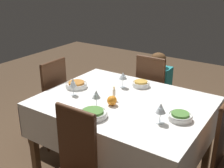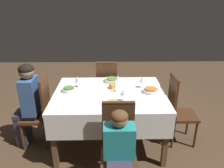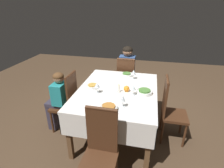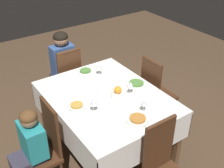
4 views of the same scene
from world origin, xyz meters
TOP-DOWN VIEW (x-y plane):
  - dining_table at (0.00, 0.00)m, footprint 1.45×1.13m
  - chair_north at (-0.08, 0.77)m, footprint 0.36×0.36m
  - chair_west at (-0.93, 0.00)m, footprint 0.36×0.36m
  - person_child_teal at (-0.08, 0.93)m, footprint 0.30×0.33m
  - bowl_east at (0.54, -0.06)m, footprint 0.19×0.19m
  - wine_glass_east at (0.43, -0.18)m, footprint 0.08×0.08m
  - bowl_north at (-0.03, 0.37)m, footprint 0.17×0.17m
  - wine_glass_north at (-0.17, 0.25)m, footprint 0.08×0.08m
  - bowl_south at (-0.04, -0.39)m, footprint 0.22×0.22m
  - wine_glass_south at (-0.12, -0.24)m, footprint 0.07×0.07m
  - bowl_west at (-0.54, -0.00)m, footprint 0.21×0.21m
  - wine_glass_west at (-0.44, -0.15)m, footprint 0.06×0.06m
  - candle_centerpiece at (-0.08, -0.03)m, footprint 0.05×0.05m
  - orange_fruit at (-0.03, -0.14)m, footprint 0.08×0.08m

SIDE VIEW (x-z plane):
  - chair_north at x=-0.08m, z-range 0.03..1.02m
  - chair_west at x=-0.93m, z-range 0.03..1.02m
  - person_child_teal at x=-0.08m, z-range 0.05..1.04m
  - dining_table at x=0.00m, z-range 0.29..1.06m
  - bowl_south at x=-0.04m, z-range 0.77..0.83m
  - bowl_west at x=-0.54m, z-range 0.77..0.83m
  - bowl_east at x=0.54m, z-range 0.77..0.83m
  - bowl_north at x=-0.03m, z-range 0.77..0.83m
  - orange_fruit at x=-0.03m, z-range 0.77..0.85m
  - candle_centerpiece at x=-0.08m, z-range 0.75..0.88m
  - wine_glass_south at x=-0.12m, z-range 0.80..0.96m
  - wine_glass_west at x=-0.44m, z-range 0.80..0.96m
  - wine_glass_north at x=-0.17m, z-range 0.81..0.96m
  - wine_glass_east at x=0.43m, z-range 0.80..0.96m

